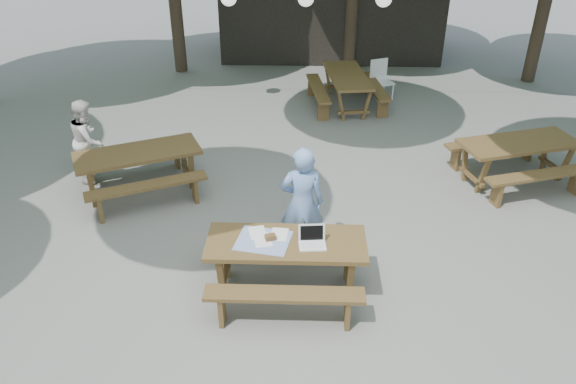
{
  "coord_description": "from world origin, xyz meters",
  "views": [
    {
      "loc": [
        -0.19,
        -6.0,
        4.82
      ],
      "look_at": [
        -0.39,
        0.4,
        1.05
      ],
      "focal_mm": 35.0,
      "sensor_mm": 36.0,
      "label": 1
    }
  ],
  "objects_px": {
    "main_picnic_table": "(286,264)",
    "woman": "(302,203)",
    "second_person": "(88,140)",
    "picnic_table_nw": "(140,171)",
    "plastic_chair": "(381,88)"
  },
  "relations": [
    {
      "from": "picnic_table_nw",
      "to": "second_person",
      "type": "height_order",
      "value": "second_person"
    },
    {
      "from": "main_picnic_table",
      "to": "picnic_table_nw",
      "type": "xyz_separation_m",
      "value": [
        -2.52,
        2.43,
        0.0
      ]
    },
    {
      "from": "second_person",
      "to": "main_picnic_table",
      "type": "bearing_deg",
      "value": -137.79
    },
    {
      "from": "picnic_table_nw",
      "to": "plastic_chair",
      "type": "relative_size",
      "value": 2.65
    },
    {
      "from": "main_picnic_table",
      "to": "plastic_chair",
      "type": "bearing_deg",
      "value": 73.97
    },
    {
      "from": "woman",
      "to": "second_person",
      "type": "relative_size",
      "value": 1.16
    },
    {
      "from": "main_picnic_table",
      "to": "plastic_chair",
      "type": "distance_m",
      "value": 7.2
    },
    {
      "from": "main_picnic_table",
      "to": "woman",
      "type": "distance_m",
      "value": 0.92
    },
    {
      "from": "picnic_table_nw",
      "to": "plastic_chair",
      "type": "distance_m",
      "value": 6.36
    },
    {
      "from": "main_picnic_table",
      "to": "woman",
      "type": "relative_size",
      "value": 1.21
    },
    {
      "from": "main_picnic_table",
      "to": "picnic_table_nw",
      "type": "relative_size",
      "value": 0.84
    },
    {
      "from": "second_person",
      "to": "plastic_chair",
      "type": "bearing_deg",
      "value": -61.95
    },
    {
      "from": "picnic_table_nw",
      "to": "second_person",
      "type": "bearing_deg",
      "value": 128.97
    },
    {
      "from": "main_picnic_table",
      "to": "woman",
      "type": "xyz_separation_m",
      "value": [
        0.19,
        0.79,
        0.44
      ]
    },
    {
      "from": "second_person",
      "to": "picnic_table_nw",
      "type": "bearing_deg",
      "value": -124.41
    }
  ]
}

